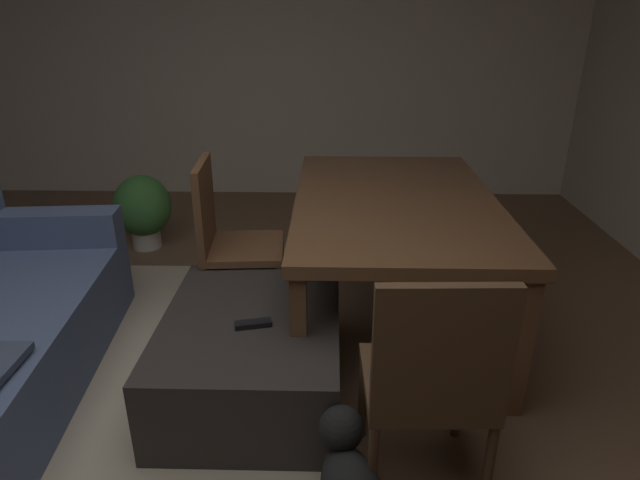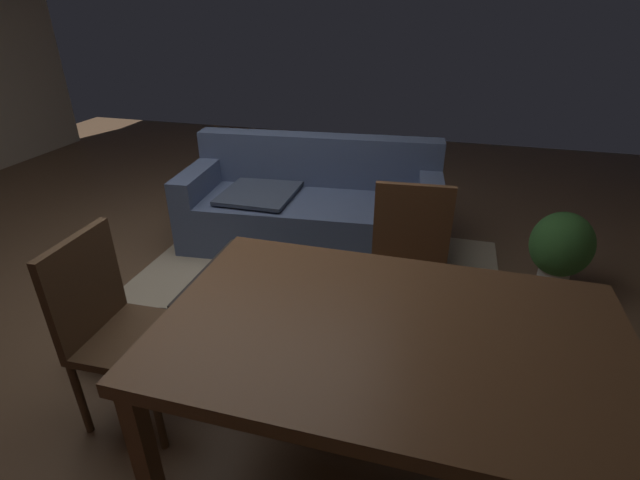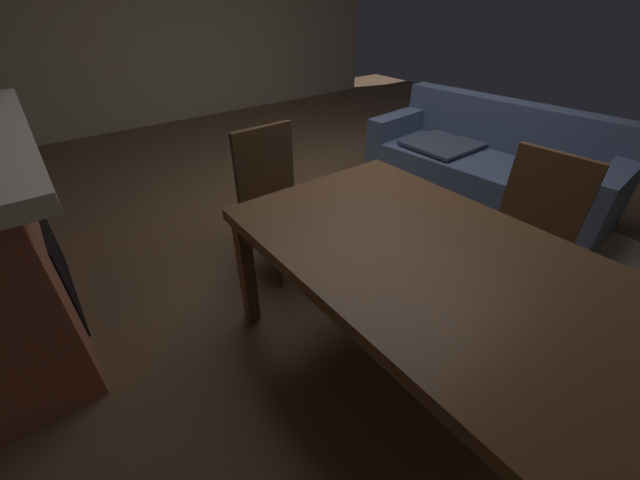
{
  "view_description": "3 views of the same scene",
  "coord_description": "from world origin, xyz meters",
  "px_view_note": "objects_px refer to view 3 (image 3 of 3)",
  "views": [
    {
      "loc": [
        -1.42,
        -0.64,
        1.67
      ],
      "look_at": [
        1.0,
        -0.58,
        0.64
      ],
      "focal_mm": 30.35,
      "sensor_mm": 36.0,
      "label": 1
    },
    {
      "loc": [
        1.47,
        -2.38,
        1.83
      ],
      "look_at": [
        0.96,
        -0.54,
        0.84
      ],
      "focal_mm": 25.93,
      "sensor_mm": 36.0,
      "label": 2
    },
    {
      "loc": [
        2.09,
        -2.12,
        1.66
      ],
      "look_at": [
        0.72,
        -1.08,
        0.5
      ],
      "focal_mm": 21.19,
      "sensor_mm": 36.0,
      "label": 3
    }
  ],
  "objects_px": {
    "tv_remote": "(398,204)",
    "dining_table": "(429,265)",
    "ottoman_coffee_table": "(406,234)",
    "dining_chair_north": "(529,225)",
    "dining_chair_west": "(275,191)",
    "small_dog": "(293,212)",
    "couch": "(486,168)"
  },
  "relations": [
    {
      "from": "couch",
      "to": "tv_remote",
      "type": "height_order",
      "value": "couch"
    },
    {
      "from": "dining_table",
      "to": "dining_chair_west",
      "type": "bearing_deg",
      "value": -179.86
    },
    {
      "from": "dining_table",
      "to": "dining_chair_west",
      "type": "xyz_separation_m",
      "value": [
        -1.26,
        -0.0,
        -0.15
      ]
    },
    {
      "from": "tv_remote",
      "to": "dining_chair_north",
      "type": "relative_size",
      "value": 0.17
    },
    {
      "from": "couch",
      "to": "dining_table",
      "type": "distance_m",
      "value": 2.19
    },
    {
      "from": "tv_remote",
      "to": "dining_chair_north",
      "type": "bearing_deg",
      "value": 4.68
    },
    {
      "from": "ottoman_coffee_table",
      "to": "dining_chair_north",
      "type": "distance_m",
      "value": 0.78
    },
    {
      "from": "couch",
      "to": "ottoman_coffee_table",
      "type": "height_order",
      "value": "couch"
    },
    {
      "from": "ottoman_coffee_table",
      "to": "dining_table",
      "type": "distance_m",
      "value": 1.09
    },
    {
      "from": "couch",
      "to": "small_dog",
      "type": "bearing_deg",
      "value": -108.59
    },
    {
      "from": "tv_remote",
      "to": "dining_table",
      "type": "bearing_deg",
      "value": -55.08
    },
    {
      "from": "ottoman_coffee_table",
      "to": "tv_remote",
      "type": "bearing_deg",
      "value": -165.06
    },
    {
      "from": "tv_remote",
      "to": "dining_chair_north",
      "type": "height_order",
      "value": "dining_chair_north"
    },
    {
      "from": "tv_remote",
      "to": "small_dog",
      "type": "xyz_separation_m",
      "value": [
        -0.69,
        -0.42,
        -0.23
      ]
    },
    {
      "from": "ottoman_coffee_table",
      "to": "dining_chair_west",
      "type": "height_order",
      "value": "dining_chair_west"
    },
    {
      "from": "tv_remote",
      "to": "dining_table",
      "type": "distance_m",
      "value": 1.06
    },
    {
      "from": "ottoman_coffee_table",
      "to": "dining_chair_west",
      "type": "distance_m",
      "value": 0.97
    },
    {
      "from": "ottoman_coffee_table",
      "to": "dining_table",
      "type": "height_order",
      "value": "dining_table"
    },
    {
      "from": "dining_table",
      "to": "small_dog",
      "type": "xyz_separation_m",
      "value": [
        -1.46,
        0.26,
        -0.49
      ]
    },
    {
      "from": "couch",
      "to": "dining_chair_north",
      "type": "relative_size",
      "value": 2.28
    },
    {
      "from": "small_dog",
      "to": "couch",
      "type": "bearing_deg",
      "value": 71.41
    },
    {
      "from": "couch",
      "to": "small_dog",
      "type": "xyz_separation_m",
      "value": [
        -0.57,
        -1.71,
        -0.13
      ]
    },
    {
      "from": "tv_remote",
      "to": "ottoman_coffee_table",
      "type": "bearing_deg",
      "value": 1.37
    },
    {
      "from": "tv_remote",
      "to": "dining_table",
      "type": "xyz_separation_m",
      "value": [
        0.77,
        -0.68,
        0.26
      ]
    },
    {
      "from": "ottoman_coffee_table",
      "to": "tv_remote",
      "type": "distance_m",
      "value": 0.23
    },
    {
      "from": "ottoman_coffee_table",
      "to": "dining_table",
      "type": "relative_size",
      "value": 0.59
    },
    {
      "from": "dining_chair_north",
      "to": "dining_chair_west",
      "type": "relative_size",
      "value": 1.0
    },
    {
      "from": "dining_table",
      "to": "couch",
      "type": "bearing_deg",
      "value": 114.24
    },
    {
      "from": "tv_remote",
      "to": "small_dog",
      "type": "distance_m",
      "value": 0.84
    },
    {
      "from": "ottoman_coffee_table",
      "to": "tv_remote",
      "type": "relative_size",
      "value": 6.44
    },
    {
      "from": "dining_table",
      "to": "dining_chair_west",
      "type": "height_order",
      "value": "dining_chair_west"
    },
    {
      "from": "ottoman_coffee_table",
      "to": "dining_chair_west",
      "type": "xyz_separation_m",
      "value": [
        -0.58,
        -0.71,
        0.32
      ]
    }
  ]
}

